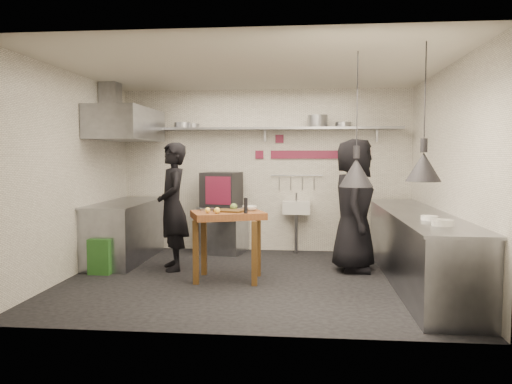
# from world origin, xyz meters

# --- Properties ---
(floor) EXTENTS (5.00, 5.00, 0.00)m
(floor) POSITION_xyz_m (0.00, 0.00, 0.00)
(floor) COLOR black
(floor) RESTS_ON ground
(ceiling) EXTENTS (5.00, 5.00, 0.00)m
(ceiling) POSITION_xyz_m (0.00, 0.00, 2.80)
(ceiling) COLOR beige
(ceiling) RESTS_ON floor
(wall_back) EXTENTS (5.00, 0.04, 2.80)m
(wall_back) POSITION_xyz_m (0.00, 2.10, 1.40)
(wall_back) COLOR silver
(wall_back) RESTS_ON floor
(wall_front) EXTENTS (5.00, 0.04, 2.80)m
(wall_front) POSITION_xyz_m (0.00, -2.10, 1.40)
(wall_front) COLOR silver
(wall_front) RESTS_ON floor
(wall_left) EXTENTS (0.04, 4.20, 2.80)m
(wall_left) POSITION_xyz_m (-2.50, 0.00, 1.40)
(wall_left) COLOR silver
(wall_left) RESTS_ON floor
(wall_right) EXTENTS (0.04, 4.20, 2.80)m
(wall_right) POSITION_xyz_m (2.50, 0.00, 1.40)
(wall_right) COLOR silver
(wall_right) RESTS_ON floor
(red_band_horiz) EXTENTS (1.70, 0.02, 0.14)m
(red_band_horiz) POSITION_xyz_m (0.95, 2.08, 1.68)
(red_band_horiz) COLOR maroon
(red_band_horiz) RESTS_ON wall_back
(red_band_vert) EXTENTS (0.14, 0.02, 1.10)m
(red_band_vert) POSITION_xyz_m (1.55, 2.08, 1.20)
(red_band_vert) COLOR maroon
(red_band_vert) RESTS_ON wall_back
(red_tile_a) EXTENTS (0.14, 0.02, 0.14)m
(red_tile_a) POSITION_xyz_m (0.25, 2.08, 1.95)
(red_tile_a) COLOR maroon
(red_tile_a) RESTS_ON wall_back
(red_tile_b) EXTENTS (0.14, 0.02, 0.14)m
(red_tile_b) POSITION_xyz_m (-0.10, 2.08, 1.68)
(red_tile_b) COLOR maroon
(red_tile_b) RESTS_ON wall_back
(back_shelf) EXTENTS (4.60, 0.34, 0.04)m
(back_shelf) POSITION_xyz_m (0.00, 1.92, 2.12)
(back_shelf) COLOR slate
(back_shelf) RESTS_ON wall_back
(shelf_bracket_left) EXTENTS (0.04, 0.06, 0.24)m
(shelf_bracket_left) POSITION_xyz_m (-1.90, 2.07, 2.02)
(shelf_bracket_left) COLOR slate
(shelf_bracket_left) RESTS_ON wall_back
(shelf_bracket_mid) EXTENTS (0.04, 0.06, 0.24)m
(shelf_bracket_mid) POSITION_xyz_m (0.00, 2.07, 2.02)
(shelf_bracket_mid) COLOR slate
(shelf_bracket_mid) RESTS_ON wall_back
(shelf_bracket_right) EXTENTS (0.04, 0.06, 0.24)m
(shelf_bracket_right) POSITION_xyz_m (1.90, 2.07, 2.02)
(shelf_bracket_right) COLOR slate
(shelf_bracket_right) RESTS_ON wall_back
(pan_far_left) EXTENTS (0.30, 0.30, 0.09)m
(pan_far_left) POSITION_xyz_m (-1.41, 1.92, 2.19)
(pan_far_left) COLOR slate
(pan_far_left) RESTS_ON back_shelf
(pan_mid_left) EXTENTS (0.27, 0.27, 0.07)m
(pan_mid_left) POSITION_xyz_m (-1.24, 1.92, 2.18)
(pan_mid_left) COLOR slate
(pan_mid_left) RESTS_ON back_shelf
(stock_pot) EXTENTS (0.41, 0.41, 0.20)m
(stock_pot) POSITION_xyz_m (0.90, 1.92, 2.24)
(stock_pot) COLOR slate
(stock_pot) RESTS_ON back_shelf
(pan_right) EXTENTS (0.31, 0.31, 0.08)m
(pan_right) POSITION_xyz_m (1.32, 1.92, 2.18)
(pan_right) COLOR slate
(pan_right) RESTS_ON back_shelf
(oven_stand) EXTENTS (0.83, 0.78, 0.80)m
(oven_stand) POSITION_xyz_m (-0.70, 1.79, 0.40)
(oven_stand) COLOR slate
(oven_stand) RESTS_ON floor
(combi_oven) EXTENTS (0.69, 0.66, 0.58)m
(combi_oven) POSITION_xyz_m (-0.72, 1.76, 1.09)
(combi_oven) COLOR black
(combi_oven) RESTS_ON oven_stand
(oven_door) EXTENTS (0.44, 0.12, 0.46)m
(oven_door) POSITION_xyz_m (-0.73, 1.49, 1.09)
(oven_door) COLOR maroon
(oven_door) RESTS_ON combi_oven
(oven_glass) EXTENTS (0.35, 0.09, 0.34)m
(oven_glass) POSITION_xyz_m (-0.76, 1.49, 1.09)
(oven_glass) COLOR black
(oven_glass) RESTS_ON oven_door
(hand_sink) EXTENTS (0.46, 0.34, 0.22)m
(hand_sink) POSITION_xyz_m (0.55, 1.92, 0.78)
(hand_sink) COLOR silver
(hand_sink) RESTS_ON wall_back
(sink_tap) EXTENTS (0.03, 0.03, 0.14)m
(sink_tap) POSITION_xyz_m (0.55, 1.92, 0.96)
(sink_tap) COLOR slate
(sink_tap) RESTS_ON hand_sink
(sink_drain) EXTENTS (0.06, 0.06, 0.66)m
(sink_drain) POSITION_xyz_m (0.55, 1.88, 0.34)
(sink_drain) COLOR slate
(sink_drain) RESTS_ON floor
(utensil_rail) EXTENTS (0.90, 0.02, 0.02)m
(utensil_rail) POSITION_xyz_m (0.55, 2.06, 1.32)
(utensil_rail) COLOR slate
(utensil_rail) RESTS_ON wall_back
(counter_right) EXTENTS (0.70, 3.80, 0.90)m
(counter_right) POSITION_xyz_m (2.15, 0.00, 0.45)
(counter_right) COLOR slate
(counter_right) RESTS_ON floor
(counter_right_top) EXTENTS (0.76, 3.90, 0.03)m
(counter_right_top) POSITION_xyz_m (2.15, 0.00, 0.92)
(counter_right_top) COLOR slate
(counter_right_top) RESTS_ON counter_right
(plate_stack) EXTENTS (0.24, 0.24, 0.07)m
(plate_stack) POSITION_xyz_m (2.12, -1.25, 0.96)
(plate_stack) COLOR silver
(plate_stack) RESTS_ON counter_right_top
(small_bowl_right) EXTENTS (0.20, 0.20, 0.05)m
(small_bowl_right) POSITION_xyz_m (2.10, -0.79, 0.96)
(small_bowl_right) COLOR silver
(small_bowl_right) RESTS_ON counter_right_top
(counter_left) EXTENTS (0.70, 1.90, 0.90)m
(counter_left) POSITION_xyz_m (-2.15, 1.05, 0.45)
(counter_left) COLOR slate
(counter_left) RESTS_ON floor
(counter_left_top) EXTENTS (0.76, 2.00, 0.03)m
(counter_left_top) POSITION_xyz_m (-2.15, 1.05, 0.92)
(counter_left_top) COLOR slate
(counter_left_top) RESTS_ON counter_left
(extractor_hood) EXTENTS (0.78, 1.60, 0.50)m
(extractor_hood) POSITION_xyz_m (-2.10, 1.05, 2.15)
(extractor_hood) COLOR slate
(extractor_hood) RESTS_ON ceiling
(hood_duct) EXTENTS (0.28, 0.28, 0.50)m
(hood_duct) POSITION_xyz_m (-2.35, 1.05, 2.55)
(hood_duct) COLOR slate
(hood_duct) RESTS_ON ceiling
(green_bin) EXTENTS (0.32, 0.32, 0.50)m
(green_bin) POSITION_xyz_m (-2.16, 0.15, 0.25)
(green_bin) COLOR #23561E
(green_bin) RESTS_ON floor
(prep_table) EXTENTS (1.09, 0.93, 0.92)m
(prep_table) POSITION_xyz_m (-0.33, -0.07, 0.46)
(prep_table) COLOR brown
(prep_table) RESTS_ON floor
(cutting_board) EXTENTS (0.43, 0.37, 0.02)m
(cutting_board) POSITION_xyz_m (-0.29, -0.07, 0.93)
(cutting_board) COLOR #4F3315
(cutting_board) RESTS_ON prep_table
(pepper_mill) EXTENTS (0.05, 0.05, 0.20)m
(pepper_mill) POSITION_xyz_m (-0.07, -0.24, 1.02)
(pepper_mill) COLOR black
(pepper_mill) RESTS_ON prep_table
(lemon_a) EXTENTS (0.09, 0.09, 0.07)m
(lemon_a) POSITION_xyz_m (-0.56, -0.28, 0.96)
(lemon_a) COLOR yellow
(lemon_a) RESTS_ON prep_table
(lemon_b) EXTENTS (0.09, 0.09, 0.08)m
(lemon_b) POSITION_xyz_m (-0.43, -0.29, 0.96)
(lemon_b) COLOR yellow
(lemon_b) RESTS_ON prep_table
(veg_ball) EXTENTS (0.11, 0.11, 0.10)m
(veg_ball) POSITION_xyz_m (-0.27, 0.07, 0.97)
(veg_ball) COLOR olive
(veg_ball) RESTS_ON prep_table
(steel_tray) EXTENTS (0.23, 0.19, 0.03)m
(steel_tray) POSITION_xyz_m (-0.61, 0.02, 0.94)
(steel_tray) COLOR slate
(steel_tray) RESTS_ON prep_table
(bowl) EXTENTS (0.24, 0.24, 0.06)m
(bowl) POSITION_xyz_m (-0.05, 0.08, 0.95)
(bowl) COLOR silver
(bowl) RESTS_ON prep_table
(heat_lamp_near) EXTENTS (0.40, 0.40, 1.48)m
(heat_lamp_near) POSITION_xyz_m (1.25, -0.97, 2.06)
(heat_lamp_near) COLOR black
(heat_lamp_near) RESTS_ON ceiling
(heat_lamp_far) EXTENTS (0.44, 0.44, 1.40)m
(heat_lamp_far) POSITION_xyz_m (1.88, -1.39, 2.10)
(heat_lamp_far) COLOR black
(heat_lamp_far) RESTS_ON ceiling
(chef_left) EXTENTS (0.67, 0.79, 1.85)m
(chef_left) POSITION_xyz_m (-1.22, 0.47, 0.93)
(chef_left) COLOR black
(chef_left) RESTS_ON floor
(chef_right) EXTENTS (0.69, 0.98, 1.90)m
(chef_right) POSITION_xyz_m (1.39, 0.65, 0.95)
(chef_right) COLOR black
(chef_right) RESTS_ON floor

